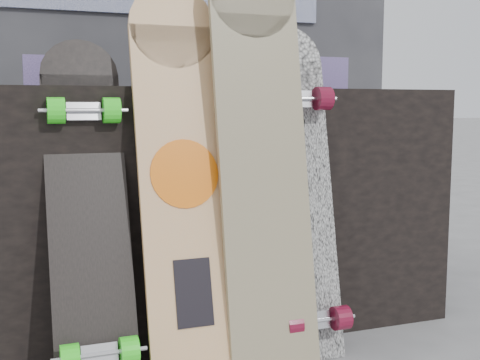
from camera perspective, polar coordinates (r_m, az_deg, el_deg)
name	(u,v)px	position (r m, az deg, el deg)	size (l,w,h in m)	color
vendor_table	(203,206)	(2.09, -3.53, -2.51)	(1.60, 0.60, 0.80)	black
booth	(150,29)	(2.91, -8.56, 13.99)	(2.40, 0.22, 2.20)	#303034
merch_box_purple	(53,73)	(2.01, -17.28, 9.69)	(0.18, 0.12, 0.10)	navy
merch_box_small	(322,75)	(2.28, 7.77, 9.84)	(0.14, 0.14, 0.12)	navy
merch_box_flat	(175,82)	(2.19, -6.23, 9.19)	(0.22, 0.10, 0.06)	#D1B78C
longboard_geisha	(183,168)	(1.65, -5.39, 1.11)	(0.25, 0.30, 1.09)	tan
longboard_celtic	(262,147)	(1.68, 2.11, 3.16)	(0.26, 0.24, 1.19)	beige
longboard_cascadia	(299,186)	(1.80, 5.61, -0.59)	(0.22, 0.28, 0.99)	white
skateboard_dark	(88,206)	(1.65, -14.19, -2.39)	(0.21, 0.38, 0.94)	black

